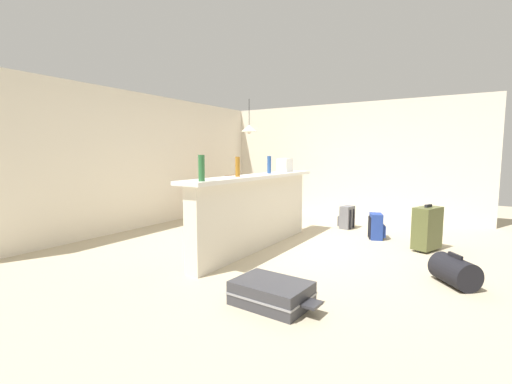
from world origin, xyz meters
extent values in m
cube|color=#BCAD8E|center=(0.00, 0.00, -0.03)|extent=(13.00, 13.00, 0.05)
cube|color=silver|center=(0.00, 3.05, 1.25)|extent=(6.60, 0.10, 2.50)
cube|color=silver|center=(3.05, 0.30, 1.25)|extent=(0.10, 6.00, 2.50)
cube|color=silver|center=(-0.51, 0.38, 0.52)|extent=(2.80, 0.20, 1.04)
cube|color=white|center=(-0.51, 0.38, 1.06)|extent=(2.96, 0.40, 0.05)
cylinder|color=#2D6B38|center=(-1.81, 0.29, 1.23)|extent=(0.07, 0.07, 0.29)
cylinder|color=#9E661E|center=(-0.96, 0.38, 1.22)|extent=(0.06, 0.06, 0.26)
cylinder|color=#284C89|center=(-0.09, 0.40, 1.22)|extent=(0.06, 0.06, 0.27)
cylinder|color=silver|center=(0.72, 0.43, 1.19)|extent=(0.07, 0.07, 0.22)
cube|color=silver|center=(0.50, 0.43, 1.20)|extent=(0.26, 0.18, 0.22)
cube|color=brown|center=(1.35, 1.75, 0.72)|extent=(1.10, 0.80, 0.04)
cylinder|color=brown|center=(0.86, 1.41, 0.35)|extent=(0.06, 0.06, 0.70)
cylinder|color=brown|center=(1.84, 1.41, 0.35)|extent=(0.06, 0.06, 0.70)
cylinder|color=brown|center=(0.86, 2.09, 0.35)|extent=(0.06, 0.06, 0.70)
cylinder|color=brown|center=(1.84, 2.09, 0.35)|extent=(0.06, 0.06, 0.70)
cube|color=#9E754C|center=(1.33, 1.11, 0.43)|extent=(0.41, 0.41, 0.04)
cube|color=#9E754C|center=(1.34, 1.29, 0.69)|extent=(0.40, 0.05, 0.48)
cylinder|color=#9E754C|center=(1.17, 0.96, 0.21)|extent=(0.04, 0.04, 0.41)
cylinder|color=#9E754C|center=(1.49, 0.95, 0.21)|extent=(0.04, 0.04, 0.41)
cylinder|color=#9E754C|center=(1.18, 1.28, 0.21)|extent=(0.04, 0.04, 0.41)
cylinder|color=#9E754C|center=(1.50, 1.27, 0.21)|extent=(0.04, 0.04, 0.41)
cube|color=#9E754C|center=(1.35, 2.37, 0.43)|extent=(0.43, 0.43, 0.04)
cube|color=#9E754C|center=(1.36, 2.19, 0.69)|extent=(0.40, 0.07, 0.48)
cylinder|color=#9E754C|center=(1.49, 2.54, 0.21)|extent=(0.04, 0.04, 0.41)
cylinder|color=#9E754C|center=(1.17, 2.51, 0.21)|extent=(0.04, 0.04, 0.41)
cylinder|color=#9E754C|center=(1.52, 2.22, 0.21)|extent=(0.04, 0.04, 0.41)
cylinder|color=#9E754C|center=(1.20, 2.19, 0.21)|extent=(0.04, 0.04, 0.41)
cylinder|color=black|center=(1.38, 1.71, 2.23)|extent=(0.01, 0.01, 0.54)
cone|color=white|center=(1.38, 1.71, 1.91)|extent=(0.34, 0.34, 0.14)
sphere|color=white|center=(1.38, 1.71, 1.83)|extent=(0.07, 0.07, 0.07)
cube|color=#38383D|center=(-2.07, -0.75, 0.11)|extent=(0.53, 0.71, 0.22)
cube|color=gray|center=(-2.07, -0.75, 0.11)|extent=(0.54, 0.72, 0.02)
cube|color=#2D2D33|center=(-2.10, -1.16, 0.11)|extent=(0.19, 0.15, 0.02)
cube|color=#233D93|center=(1.03, -0.97, 0.21)|extent=(0.33, 0.27, 0.42)
cube|color=navy|center=(1.07, -1.07, 0.14)|extent=(0.23, 0.14, 0.19)
cube|color=black|center=(0.93, -0.90, 0.19)|extent=(0.04, 0.04, 0.36)
cube|color=black|center=(1.06, -0.85, 0.19)|extent=(0.04, 0.04, 0.36)
cube|color=#51562D|center=(0.71, -1.76, 0.33)|extent=(0.50, 0.38, 0.60)
cylinder|color=black|center=(0.88, -1.83, 0.03)|extent=(0.07, 0.05, 0.06)
cylinder|color=black|center=(0.53, -1.69, 0.03)|extent=(0.07, 0.05, 0.06)
cube|color=#232328|center=(0.71, -1.76, 0.65)|extent=(0.14, 0.09, 0.04)
cylinder|color=black|center=(-0.63, -2.16, 0.15)|extent=(0.56, 0.53, 0.30)
cube|color=black|center=(-0.63, -2.16, 0.32)|extent=(0.18, 0.15, 0.04)
cube|color=slate|center=(1.59, -0.32, 0.21)|extent=(0.30, 0.22, 0.42)
cube|color=#515155|center=(1.61, -0.21, 0.14)|extent=(0.23, 0.09, 0.19)
cube|color=black|center=(1.64, -0.43, 0.19)|extent=(0.04, 0.03, 0.36)
cube|color=black|center=(1.50, -0.41, 0.19)|extent=(0.04, 0.03, 0.36)
camera|label=1|loc=(-4.81, -2.27, 1.39)|focal=24.76mm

